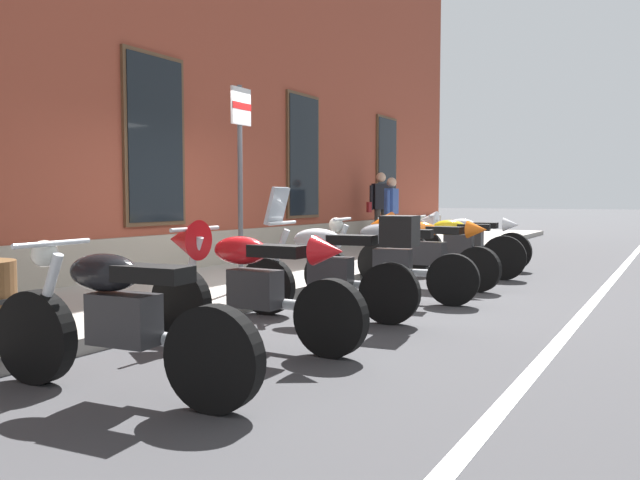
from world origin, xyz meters
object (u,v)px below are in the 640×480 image
Objects in this scene: motorcycle_silver_touring at (336,265)px; pedestrian_dark_jacket at (381,204)px; motorcycle_orange_sport at (420,247)px; motorcycle_grey_naked at (387,261)px; motorcycle_red_sport at (242,278)px; parking_sign at (241,159)px; motorcycle_yellow_naked at (454,247)px; pedestrian_blue_top at (391,209)px; motorcycle_black_naked at (116,321)px; motorcycle_white_sport at (462,237)px.

pedestrian_dark_jacket reaches higher than motorcycle_silver_touring.
motorcycle_silver_touring is 8.61m from pedestrian_dark_jacket.
motorcycle_silver_touring is 0.93× the size of motorcycle_orange_sport.
motorcycle_grey_naked is at bearing -155.09° from pedestrian_dark_jacket.
pedestrian_dark_jacket reaches higher than motorcycle_red_sport.
motorcycle_red_sport is 0.88× the size of parking_sign.
motorcycle_yellow_naked is at bearing -3.38° from motorcycle_orange_sport.
motorcycle_red_sport is at bearing -164.91° from pedestrian_blue_top.
motorcycle_grey_naked is (4.20, 0.00, 0.01)m from motorcycle_black_naked.
motorcycle_black_naked is 0.96× the size of motorcycle_yellow_naked.
motorcycle_black_naked is 1.20× the size of pedestrian_dark_jacket.
motorcycle_white_sport is (3.99, 0.31, 0.06)m from motorcycle_grey_naked.
motorcycle_black_naked is at bearing -166.24° from pedestrian_blue_top.
motorcycle_orange_sport is at bearing 1.10° from motorcycle_black_naked.
motorcycle_red_sport is (1.53, 0.17, 0.09)m from motorcycle_black_naked.
motorcycle_yellow_naked is at bearing -142.58° from pedestrian_dark_jacket.
motorcycle_orange_sport is 6.14m from pedestrian_dark_jacket.
motorcycle_orange_sport is (2.67, 0.11, 0.00)m from motorcycle_silver_touring.
motorcycle_black_naked is at bearing -173.81° from motorcycle_red_sport.
motorcycle_orange_sport is at bearing 4.26° from motorcycle_grey_naked.
motorcycle_silver_touring is at bearing -7.15° from motorcycle_red_sport.
pedestrian_blue_top is (4.42, 2.34, 0.43)m from motorcycle_orange_sport.
motorcycle_grey_naked is 1.37× the size of pedestrian_blue_top.
motorcycle_grey_naked is at bearing -157.13° from pedestrian_blue_top.
motorcycle_black_naked is at bearing -164.04° from pedestrian_dark_jacket.
motorcycle_red_sport is at bearing -162.51° from pedestrian_dark_jacket.
parking_sign is (-7.52, -1.56, 0.62)m from pedestrian_dark_jacket.
motorcycle_white_sport is 1.29× the size of pedestrian_dark_jacket.
motorcycle_yellow_naked is at bearing -168.10° from motorcycle_white_sport.
motorcycle_silver_touring is 3.97m from motorcycle_yellow_naked.
motorcycle_black_naked is at bearing 179.89° from motorcycle_silver_touring.
motorcycle_yellow_naked is 1.25× the size of pedestrian_dark_jacket.
motorcycle_orange_sport is at bearing -175.57° from motorcycle_white_sport.
pedestrian_blue_top is at bearing 37.72° from motorcycle_yellow_naked.
pedestrian_dark_jacket reaches higher than motorcycle_yellow_naked.
motorcycle_orange_sport is 0.95× the size of motorcycle_white_sport.
motorcycle_orange_sport is 5.02m from pedestrian_blue_top.
motorcycle_yellow_naked reaches higher than motorcycle_black_naked.
pedestrian_dark_jacket reaches higher than pedestrian_blue_top.
motorcycle_red_sport is 2.59m from parking_sign.
pedestrian_dark_jacket is (6.71, 3.11, 0.61)m from motorcycle_grey_naked.
motorcycle_silver_touring is at bearing -107.16° from parking_sign.
motorcycle_yellow_naked is (5.34, -0.14, -0.09)m from motorcycle_red_sport.
motorcycle_silver_touring is 2.00m from parking_sign.
parking_sign is (-6.61, -0.89, 0.72)m from pedestrian_blue_top.
motorcycle_silver_touring reaches higher than motorcycle_orange_sport.
motorcycle_silver_touring is 1.30m from motorcycle_grey_naked.
parking_sign is at bearing 146.46° from motorcycle_orange_sport.
motorcycle_yellow_naked is 1.35m from motorcycle_white_sport.
pedestrian_blue_top reaches higher than motorcycle_black_naked.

